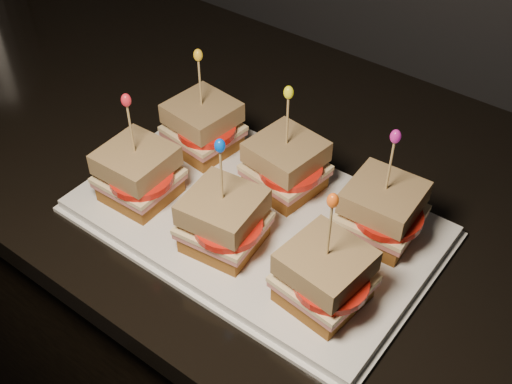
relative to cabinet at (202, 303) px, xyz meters
The scene contains 46 objects.
cabinet is the anchor object (origin of this frame).
granite_slab 0.44m from the cabinet, ahead, with size 2.21×0.67×0.04m, color black.
platter 0.53m from the cabinet, 27.00° to the right, with size 0.44×0.27×0.02m, color white.
platter_rim 0.52m from the cabinet, 27.00° to the right, with size 0.45×0.28×0.01m, color white.
sandwich_0_bread_bot 0.50m from the cabinet, 31.24° to the right, with size 0.08×0.08×0.02m, color brown.
sandwich_0_ham 0.51m from the cabinet, 31.24° to the right, with size 0.09×0.09×0.01m, color #C0575A.
sandwich_0_cheese 0.52m from the cabinet, 31.24° to the right, with size 0.09×0.09×0.01m, color #FFE2A3.
sandwich_0_tomato 0.53m from the cabinet, 30.68° to the right, with size 0.08×0.08×0.01m, color red.
sandwich_0_bread_top 0.54m from the cabinet, 31.24° to the right, with size 0.08×0.08×0.03m, color brown.
sandwich_0_pick 0.59m from the cabinet, 31.24° to the right, with size 0.00×0.00×0.09m, color tan.
sandwich_0_frill 0.63m from the cabinet, 31.24° to the right, with size 0.01×0.01×0.02m, color gold.
sandwich_1_bread_bot 0.54m from the cabinet, 12.92° to the right, with size 0.08×0.08×0.02m, color brown.
sandwich_1_ham 0.55m from the cabinet, 12.92° to the right, with size 0.09×0.09×0.01m, color #C0575A.
sandwich_1_cheese 0.56m from the cabinet, 12.92° to the right, with size 0.09×0.09×0.01m, color #FFE2A3.
sandwich_1_tomato 0.57m from the cabinet, 13.67° to the right, with size 0.08×0.08×0.01m, color red.
sandwich_1_bread_top 0.58m from the cabinet, 12.92° to the right, with size 0.08×0.08×0.03m, color brown.
sandwich_1_pick 0.62m from the cabinet, 12.92° to the right, with size 0.00×0.00×0.09m, color tan.
sandwich_1_frill 0.66m from the cabinet, 12.92° to the right, with size 0.01×0.01×0.02m, color #F6F215.
sandwich_2_bread_bot 0.61m from the cabinet, ahead, with size 0.08×0.08×0.02m, color brown.
sandwich_2_ham 0.62m from the cabinet, ahead, with size 0.09×0.09×0.01m, color #C0575A.
sandwich_2_cheese 0.63m from the cabinet, ahead, with size 0.09×0.09×0.01m, color #FFE2A3.
sandwich_2_tomato 0.64m from the cabinet, ahead, with size 0.08×0.08×0.01m, color red.
sandwich_2_bread_top 0.65m from the cabinet, ahead, with size 0.08×0.08×0.03m, color brown.
sandwich_2_pick 0.69m from the cabinet, ahead, with size 0.00×0.00×0.09m, color tan.
sandwich_2_frill 0.72m from the cabinet, ahead, with size 0.01×0.01×0.02m, color #BF1C8D.
sandwich_3_bread_bot 0.52m from the cabinet, 64.40° to the right, with size 0.08×0.08×0.02m, color brown.
sandwich_3_ham 0.54m from the cabinet, 64.40° to the right, with size 0.09×0.09×0.01m, color #C0575A.
sandwich_3_cheese 0.54m from the cabinet, 64.40° to the right, with size 0.09×0.09×0.01m, color #FFE2A3.
sandwich_3_tomato 0.56m from the cabinet, 62.13° to the right, with size 0.08×0.08×0.01m, color red.
sandwich_3_bread_top 0.57m from the cabinet, 64.40° to the right, with size 0.08×0.08×0.03m, color brown.
sandwich_3_pick 0.61m from the cabinet, 64.40° to the right, with size 0.00×0.00×0.09m, color tan.
sandwich_3_frill 0.65m from the cabinet, 64.40° to the right, with size 0.01×0.01×0.02m, color red.
sandwich_4_bread_bot 0.56m from the cabinet, 38.30° to the right, with size 0.08×0.08×0.02m, color brown.
sandwich_4_ham 0.58m from the cabinet, 38.30° to the right, with size 0.09×0.09×0.01m, color #C0575A.
sandwich_4_cheese 0.58m from the cabinet, 38.30° to the right, with size 0.09×0.09×0.01m, color #FFE2A3.
sandwich_4_tomato 0.60m from the cabinet, 37.78° to the right, with size 0.08×0.08×0.01m, color red.
sandwich_4_bread_top 0.61m from the cabinet, 38.30° to the right, with size 0.08×0.08×0.03m, color brown.
sandwich_4_pick 0.65m from the cabinet, 38.30° to the right, with size 0.00×0.00×0.09m, color tan.
sandwich_4_frill 0.69m from the cabinet, 38.30° to the right, with size 0.01×0.01×0.02m, color blue.
sandwich_5_bread_bot 0.63m from the cabinet, 25.97° to the right, with size 0.08×0.08×0.02m, color brown.
sandwich_5_ham 0.64m from the cabinet, 25.97° to the right, with size 0.09×0.09×0.01m, color #C0575A.
sandwich_5_cheese 0.65m from the cabinet, 25.97° to the right, with size 0.09×0.09×0.01m, color #FFE2A3.
sandwich_5_tomato 0.66m from the cabinet, 25.99° to the right, with size 0.08×0.08×0.01m, color red.
sandwich_5_bread_top 0.67m from the cabinet, 25.97° to the right, with size 0.08×0.08×0.03m, color brown.
sandwich_5_pick 0.71m from the cabinet, 25.97° to the right, with size 0.00×0.00×0.09m, color tan.
sandwich_5_frill 0.74m from the cabinet, 25.97° to the right, with size 0.01×0.01×0.02m, color #F15914.
Camera 1 is at (-0.02, 1.10, 1.46)m, focal length 45.00 mm.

